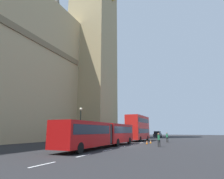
{
  "coord_description": "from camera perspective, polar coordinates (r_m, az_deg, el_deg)",
  "views": [
    {
      "loc": [
        -24.3,
        -8.52,
        1.98
      ],
      "look_at": [
        4.76,
        4.05,
        8.91
      ],
      "focal_mm": 30.3,
      "sensor_mm": 36.0,
      "label": 1
    }
  ],
  "objects": [
    {
      "name": "pedestrian_near_cones",
      "position": [
        25.01,
        13.91,
        -14.43
      ],
      "size": [
        0.44,
        0.36,
        1.69
      ],
      "color": "#333333",
      "rests_on": "ground_plane"
    },
    {
      "name": "street_lamp",
      "position": [
        27.78,
        -9.5,
        -9.95
      ],
      "size": [
        0.44,
        0.44,
        5.27
      ],
      "color": "black",
      "rests_on": "ground_plane"
    },
    {
      "name": "pedestrian_by_kerb",
      "position": [
        35.39,
        16.28,
        -13.59
      ],
      "size": [
        0.4,
        0.36,
        1.69
      ],
      "color": "#333333",
      "rests_on": "ground_plane"
    },
    {
      "name": "clock_tower",
      "position": [
        61.02,
        -5.48,
        23.29
      ],
      "size": [
        12.07,
        12.07,
        71.03
      ],
      "color": "tan",
      "rests_on": "ground_plane"
    },
    {
      "name": "traffic_cone_middle",
      "position": [
        31.8,
        11.58,
        -15.16
      ],
      "size": [
        0.36,
        0.36,
        0.58
      ],
      "color": "black",
      "rests_on": "ground_plane"
    },
    {
      "name": "ground_plane",
      "position": [
        25.83,
        4.23,
        -16.7
      ],
      "size": [
        160.0,
        160.0,
        0.0
      ],
      "primitive_type": "plane",
      "color": "#262628"
    },
    {
      "name": "lane_centre_marking",
      "position": [
        24.72,
        3.29,
        -16.9
      ],
      "size": [
        29.8,
        0.16,
        0.01
      ],
      "color": "silver",
      "rests_on": "ground_plane"
    },
    {
      "name": "traffic_cone_west",
      "position": [
        29.82,
        10.48,
        -15.4
      ],
      "size": [
        0.36,
        0.36,
        0.58
      ],
      "color": "black",
      "rests_on": "ground_plane"
    },
    {
      "name": "sedan_lead",
      "position": [
        59.51,
        13.61,
        -13.03
      ],
      "size": [
        4.4,
        1.86,
        1.85
      ],
      "color": "black",
      "rests_on": "ground_plane"
    },
    {
      "name": "articulated_bus",
      "position": [
        23.82,
        -2.87,
        -12.88
      ],
      "size": [
        16.71,
        2.54,
        2.9
      ],
      "color": "#B20F0F",
      "rests_on": "ground_plane"
    },
    {
      "name": "double_decker_bus",
      "position": [
        38.92,
        7.86,
        -11.15
      ],
      "size": [
        9.09,
        2.54,
        4.9
      ],
      "color": "red",
      "rests_on": "ground_plane"
    }
  ]
}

